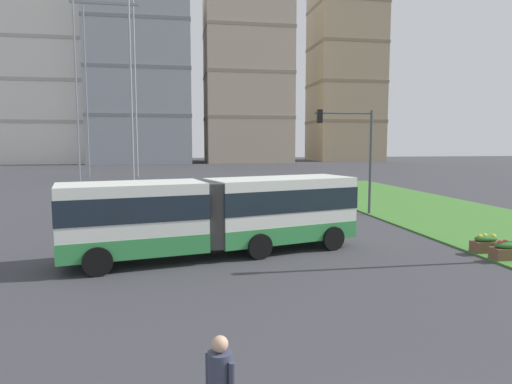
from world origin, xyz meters
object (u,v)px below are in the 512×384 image
car_white_van (126,207)px  apartment_tower_westcentre (141,75)px  apartment_tower_west (49,67)px  flower_planter_4 (486,243)px  articulated_bus (216,214)px  flower_planter_3 (506,250)px  apartment_tower_centre (247,77)px  traffic_light_far_right (353,144)px  apartment_tower_eastcentre (345,67)px

car_white_van → apartment_tower_westcentre: 79.92m
apartment_tower_west → flower_planter_4: bearing=-67.1°
articulated_bus → apartment_tower_west: 97.23m
flower_planter_3 → apartment_tower_westcentre: 93.64m
apartment_tower_west → apartment_tower_centre: 43.32m
car_white_van → apartment_tower_centre: size_ratio=0.12×
flower_planter_4 → traffic_light_far_right: traffic_light_far_right is taller
flower_planter_3 → apartment_tower_west: bearing=112.6°
car_white_van → apartment_tower_westcentre: bearing=93.1°
car_white_van → flower_planter_4: (15.12, -10.87, -0.33)m
apartment_tower_west → apartment_tower_westcentre: 20.23m
flower_planter_3 → apartment_tower_west: size_ratio=0.03×
flower_planter_3 → traffic_light_far_right: bearing=97.5°
articulated_bus → car_white_van: articulated_bus is taller
flower_planter_3 → apartment_tower_eastcentre: bearing=72.8°
car_white_van → flower_planter_3: (15.12, -12.03, -0.33)m
articulated_bus → flower_planter_4: (10.68, -1.70, -1.23)m
apartment_tower_west → articulated_bus: bearing=-72.7°
flower_planter_4 → apartment_tower_eastcentre: apartment_tower_eastcentre is taller
apartment_tower_westcentre → apartment_tower_eastcentre: size_ratio=0.84×
traffic_light_far_right → apartment_tower_eastcentre: apartment_tower_eastcentre is taller
articulated_bus → car_white_van: bearing=115.8°
articulated_bus → flower_planter_4: 10.88m
articulated_bus → flower_planter_4: articulated_bus is taller
articulated_bus → apartment_tower_eastcentre: apartment_tower_eastcentre is taller
apartment_tower_westcentre → flower_planter_4: bearing=-77.7°
car_white_van → apartment_tower_west: apartment_tower_west is taller
apartment_tower_centre → apartment_tower_eastcentre: apartment_tower_eastcentre is taller
car_white_van → apartment_tower_westcentre: size_ratio=0.12×
apartment_tower_west → apartment_tower_centre: bearing=-7.6°
car_white_van → flower_planter_4: size_ratio=4.04×
apartment_tower_eastcentre → flower_planter_3: bearing=-107.2°
apartment_tower_westcentre → traffic_light_far_right: bearing=-77.1°
flower_planter_3 → car_white_van: bearing=141.5°
flower_planter_4 → apartment_tower_eastcentre: 99.89m
flower_planter_3 → flower_planter_4: same height
flower_planter_3 → apartment_tower_eastcentre: apartment_tower_eastcentre is taller
traffic_light_far_right → flower_planter_3: bearing=-82.5°
flower_planter_3 → apartment_tower_westcentre: size_ratio=0.03×
car_white_van → traffic_light_far_right: traffic_light_far_right is taller
apartment_tower_westcentre → apartment_tower_west: bearing=168.1°
articulated_bus → car_white_van: size_ratio=2.70×
articulated_bus → apartment_tower_west: size_ratio=0.29×
apartment_tower_westcentre → car_white_van: bearing=-86.9°
apartment_tower_eastcentre → flower_planter_4: bearing=-107.4°
articulated_bus → apartment_tower_centre: (14.50, 85.26, 17.23)m
car_white_van → apartment_tower_centre: 80.49m
car_white_van → apartment_tower_eastcentre: size_ratio=0.10×
car_white_van → flower_planter_4: bearing=-35.7°
apartment_tower_centre → car_white_van: bearing=-104.0°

